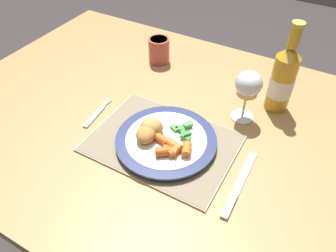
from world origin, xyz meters
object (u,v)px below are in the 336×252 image
Objects in this scene: dining_table at (168,141)px; drinking_cup at (159,50)px; bottle at (283,79)px; dinner_plate at (166,141)px; table_knife at (237,189)px; fork at (96,114)px; wine_glass at (248,86)px.

drinking_cup reaches higher than dining_table.
bottle is at bearing 40.45° from dining_table.
dinner_plate is at bearing -63.90° from dining_table.
table_knife is at bearing -26.71° from dining_table.
bottle is 3.05× the size of drinking_cup.
fork is (-0.19, -0.08, 0.09)m from dining_table.
dinner_plate reaches higher than fork.
fork is at bearing -151.64° from wine_glass.
wine_glass reaches higher than dining_table.
dining_table is 0.34m from drinking_cup.
drinking_cup is (-0.43, 0.05, -0.06)m from bottle.
wine_glass is 0.57× the size of bottle.
drinking_cup is at bearing 125.23° from dining_table.
drinking_cup reaches higher than fork.
dining_table is 0.30m from table_knife.
dining_table is 15.55× the size of drinking_cup.
drinking_cup is (-0.23, 0.35, 0.03)m from dinner_plate.
table_knife is 0.36m from bottle.
wine_glass reaches higher than dinner_plate.
dinner_plate is at bearing -56.91° from drinking_cup.
drinking_cup is at bearing 138.55° from table_knife.
fork is (-0.24, 0.00, -0.01)m from dinner_plate.
dining_table is 0.23m from fork.
wine_glass is 0.39m from drinking_cup.
fork is at bearing -156.91° from dining_table.
dinner_plate is 0.99× the size of bottle.
dinner_plate is at bearing -124.47° from bottle.
bottle is (0.07, 0.09, -0.01)m from wine_glass.
fork is 0.90× the size of wine_glass.
table_knife is (0.45, -0.05, 0.00)m from fork.
bottle is (0.44, 0.30, 0.10)m from fork.
bottle reaches higher than table_knife.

